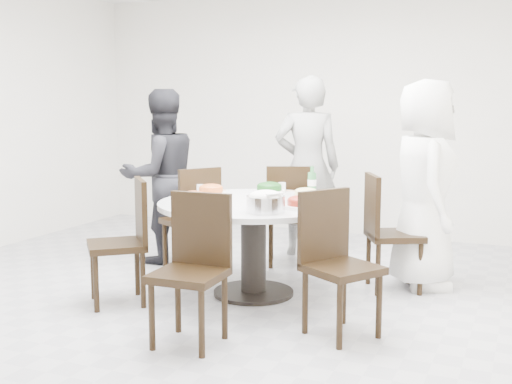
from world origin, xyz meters
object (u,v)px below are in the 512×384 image
at_px(chair_sw, 117,242).
at_px(diner_right, 424,185).
at_px(chair_ne, 395,233).
at_px(rice_bowl, 266,204).
at_px(soup_bowl, 196,202).
at_px(chair_n, 289,215).
at_px(chair_se, 342,265).
at_px(chair_nw, 190,219).
at_px(chair_s, 188,271).
at_px(beverage_bottle, 312,181).
at_px(dining_table, 254,248).
at_px(diner_left, 161,176).
at_px(diner_middle, 307,166).

relative_size(chair_sw, diner_right, 0.56).
height_order(chair_ne, chair_sw, same).
height_order(rice_bowl, soup_bowl, rice_bowl).
distance_m(chair_n, chair_se, 1.91).
height_order(chair_nw, chair_s, same).
height_order(chair_se, soup_bowl, chair_se).
distance_m(diner_right, rice_bowl, 1.50).
bearing_deg(rice_bowl, beverage_bottle, 87.74).
bearing_deg(soup_bowl, chair_s, -65.25).
relative_size(chair_se, beverage_bottle, 3.86).
height_order(chair_se, beverage_bottle, beverage_bottle).
relative_size(dining_table, soup_bowl, 5.87).
distance_m(dining_table, chair_se, 1.09).
bearing_deg(chair_se, diner_right, 20.18).
height_order(diner_right, soup_bowl, diner_right).
bearing_deg(chair_s, beverage_bottle, 79.01).
xyz_separation_m(diner_left, beverage_bottle, (1.56, -0.15, 0.05)).
relative_size(dining_table, chair_n, 1.58).
height_order(chair_n, diner_middle, diner_middle).
height_order(chair_ne, chair_nw, same).
distance_m(chair_sw, chair_se, 1.76).
bearing_deg(chair_s, chair_ne, 58.97).
bearing_deg(rice_bowl, chair_se, -17.82).
bearing_deg(soup_bowl, chair_n, 82.42).
distance_m(chair_se, soup_bowl, 1.23).
relative_size(chair_nw, beverage_bottle, 3.86).
bearing_deg(soup_bowl, beverage_bottle, 58.18).
height_order(dining_table, diner_left, diner_left).
bearing_deg(chair_sw, chair_nw, 137.95).
bearing_deg(dining_table, soup_bowl, -122.53).
distance_m(chair_s, rice_bowl, 0.83).
height_order(chair_n, rice_bowl, chair_n).
height_order(chair_se, diner_right, diner_right).
bearing_deg(diner_right, beverage_bottle, 85.88).
height_order(chair_n, soup_bowl, chair_n).
bearing_deg(chair_nw, diner_right, 129.20).
height_order(chair_ne, chair_n, same).
bearing_deg(diner_left, beverage_bottle, 118.67).
bearing_deg(chair_n, chair_ne, 136.29).
relative_size(chair_ne, rice_bowl, 3.46).
xyz_separation_m(chair_n, diner_left, (-1.17, -0.36, 0.35)).
relative_size(chair_ne, diner_right, 0.56).
xyz_separation_m(chair_sw, diner_right, (2.05, 1.39, 0.38)).
bearing_deg(chair_ne, diner_right, -70.44).
height_order(dining_table, chair_ne, chair_ne).
distance_m(chair_ne, diner_middle, 1.45).
xyz_separation_m(diner_left, soup_bowl, (0.98, -1.09, -0.03)).
bearing_deg(chair_n, soup_bowl, 61.44).
relative_size(diner_middle, soup_bowl, 6.97).
xyz_separation_m(dining_table, diner_middle, (-0.06, 1.47, 0.52)).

